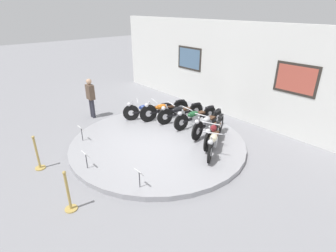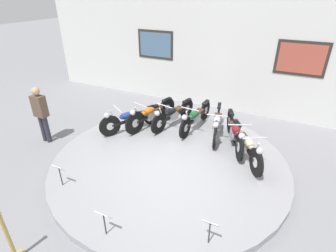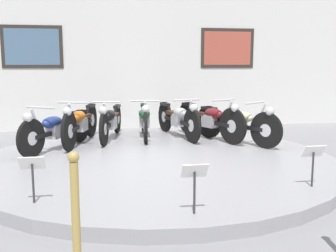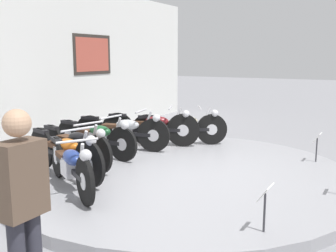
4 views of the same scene
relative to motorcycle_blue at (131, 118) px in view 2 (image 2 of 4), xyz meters
The scene contains 15 objects.
ground_plane 1.90m from the motorcycle_blue, 26.55° to the right, with size 60.00×60.00×0.00m, color gray.
display_platform 1.88m from the motorcycle_blue, 26.55° to the right, with size 5.61×5.61×0.15m, color #99999E.
back_wall 3.72m from the motorcycle_blue, 62.09° to the left, with size 14.00×0.22×3.66m.
motorcycle_blue is the anchor object (origin of this frame).
motorcycle_orange 0.62m from the motorcycle_blue, 50.75° to the left, with size 0.66×1.97×0.82m.
motorcycle_black 1.24m from the motorcycle_blue, 39.71° to the left, with size 0.61×1.93×0.78m.
motorcycle_green 1.86m from the motorcycle_blue, 29.08° to the left, with size 0.54×1.97×0.79m.
motorcycle_silver 2.44m from the motorcycle_blue, 19.04° to the left, with size 0.60×1.97×0.80m.
motorcycle_maroon 2.91m from the motorcycle_blue, ahead, with size 0.86×1.88×0.81m.
motorcycle_cream 3.26m from the motorcycle_blue, ahead, with size 1.09×1.73×0.80m.
info_placard_front_left 2.68m from the motorcycle_blue, 89.45° to the right, with size 0.26×0.11×0.51m.
info_placard_front_centre 3.65m from the motorcycle_blue, 63.53° to the right, with size 0.26×0.11×0.51m.
info_placard_front_right 4.20m from the motorcycle_blue, 39.62° to the right, with size 0.26×0.11×0.51m.
visitor_standing 2.39m from the motorcycle_blue, 144.94° to the right, with size 0.36×0.22×1.60m.
stanchion_post_left_of_entry 4.23m from the motorcycle_blue, 82.52° to the right, with size 0.28×0.28×1.02m.
Camera 2 is at (2.28, -4.75, 3.83)m, focal length 28.00 mm.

